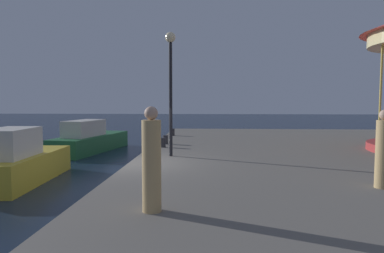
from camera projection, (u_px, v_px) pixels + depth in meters
The scene contains 10 objects.
ground_plane at pixel (130, 187), 11.22m from camera, with size 120.00×120.00×0.00m, color #162338.
quay_dock at pixel (376, 178), 10.75m from camera, with size 15.42×26.77×0.80m, color slate.
motorboat_yellow at pixel (19, 162), 11.73m from camera, with size 1.95×4.64×1.88m.
motorboat_green at pixel (90, 140), 18.88m from camera, with size 2.74×5.92×1.73m.
lamp_post_mid_promenade at pixel (171, 72), 12.20m from camera, with size 0.36×0.36×4.35m.
bollard_south at pixel (163, 142), 14.74m from camera, with size 0.24×0.24×0.40m, color #2D2D33.
bollard_north at pixel (173, 132), 19.61m from camera, with size 0.24×0.24×0.40m, color #2D2D33.
bollard_center at pixel (165, 140), 15.82m from camera, with size 0.24×0.24×0.40m, color #2D2D33.
person_by_the_water at pixel (384, 151), 7.84m from camera, with size 0.34×0.34×1.77m.
person_far_corner at pixel (152, 163), 6.16m from camera, with size 0.34×0.34×1.87m.
Camera 1 is at (2.63, -10.91, 2.78)m, focal length 32.65 mm.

